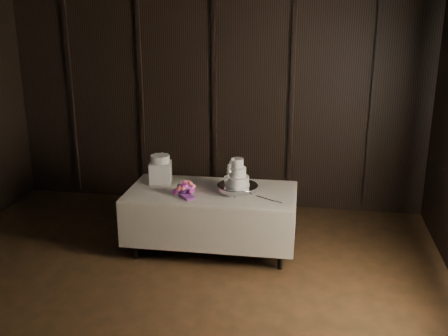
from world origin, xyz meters
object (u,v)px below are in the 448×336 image
small_cake (160,159)px  bouquet (185,188)px  display_table (212,218)px  wedding_cake (235,175)px  box_pedestal (161,172)px  cake_stand (237,189)px

small_cake → bouquet: bearing=-43.3°
display_table → bouquet: 0.53m
small_cake → wedding_cake: bearing=-13.2°
wedding_cake → box_pedestal: wedding_cake is taller
box_pedestal → cake_stand: bearing=-12.1°
wedding_cake → box_pedestal: bearing=144.5°
bouquet → small_cake: size_ratio=1.76×
small_cake → cake_stand: bearing=-12.1°
bouquet → box_pedestal: 0.56m
box_pedestal → small_cake: small_cake is taller
wedding_cake → small_cake: wedding_cake is taller
cake_stand → box_pedestal: box_pedestal is taller
wedding_cake → display_table: bearing=155.0°
box_pedestal → wedding_cake: bearing=-13.2°
cake_stand → small_cake: size_ratio=2.07×
display_table → small_cake: size_ratio=8.60×
small_cake → box_pedestal: bearing=0.0°
wedding_cake → bouquet: size_ratio=0.78×
display_table → box_pedestal: box_pedestal is taller
wedding_cake → small_cake: size_ratio=1.38×
cake_stand → small_cake: small_cake is taller
display_table → small_cake: bearing=161.6°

